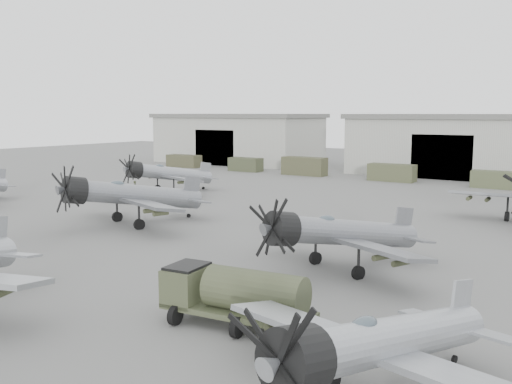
{
  "coord_description": "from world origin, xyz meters",
  "views": [
    {
      "loc": [
        21.33,
        -21.37,
        8.84
      ],
      "look_at": [
        -3.94,
        16.61,
        2.5
      ],
      "focal_mm": 40.0,
      "sensor_mm": 36.0,
      "label": 1
    }
  ],
  "objects_px": {
    "fuel_tanker": "(235,293)",
    "tug_trailer": "(127,196)",
    "ground_crew": "(135,188)",
    "aircraft_near_2": "(375,345)",
    "aircraft_mid_2": "(335,233)",
    "aircraft_far_0": "(164,173)",
    "aircraft_mid_1": "(125,195)"
  },
  "relations": [
    {
      "from": "fuel_tanker",
      "to": "tug_trailer",
      "type": "distance_m",
      "value": 36.43
    },
    {
      "from": "aircraft_mid_1",
      "to": "ground_crew",
      "type": "height_order",
      "value": "aircraft_mid_1"
    },
    {
      "from": "aircraft_far_0",
      "to": "ground_crew",
      "type": "distance_m",
      "value": 3.8
    },
    {
      "from": "aircraft_near_2",
      "to": "aircraft_mid_2",
      "type": "height_order",
      "value": "aircraft_mid_2"
    },
    {
      "from": "aircraft_near_2",
      "to": "aircraft_far_0",
      "type": "bearing_deg",
      "value": 153.19
    },
    {
      "from": "tug_trailer",
      "to": "ground_crew",
      "type": "relative_size",
      "value": 3.91
    },
    {
      "from": "aircraft_mid_2",
      "to": "fuel_tanker",
      "type": "xyz_separation_m",
      "value": [
        0.21,
        -9.79,
        -0.78
      ]
    },
    {
      "from": "aircraft_far_0",
      "to": "fuel_tanker",
      "type": "bearing_deg",
      "value": -25.17
    },
    {
      "from": "tug_trailer",
      "to": "aircraft_mid_1",
      "type": "bearing_deg",
      "value": -67.31
    },
    {
      "from": "aircraft_far_0",
      "to": "ground_crew",
      "type": "bearing_deg",
      "value": -89.93
    },
    {
      "from": "aircraft_mid_1",
      "to": "aircraft_far_0",
      "type": "height_order",
      "value": "aircraft_mid_1"
    },
    {
      "from": "aircraft_mid_1",
      "to": "fuel_tanker",
      "type": "relative_size",
      "value": 2.01
    },
    {
      "from": "ground_crew",
      "to": "fuel_tanker",
      "type": "bearing_deg",
      "value": -151.07
    },
    {
      "from": "fuel_tanker",
      "to": "ground_crew",
      "type": "relative_size",
      "value": 4.07
    },
    {
      "from": "aircraft_near_2",
      "to": "ground_crew",
      "type": "relative_size",
      "value": 7.07
    },
    {
      "from": "aircraft_far_0",
      "to": "aircraft_near_2",
      "type": "bearing_deg",
      "value": -22.02
    },
    {
      "from": "tug_trailer",
      "to": "aircraft_near_2",
      "type": "bearing_deg",
      "value": -57.82
    },
    {
      "from": "ground_crew",
      "to": "aircraft_near_2",
      "type": "bearing_deg",
      "value": -148.61
    },
    {
      "from": "fuel_tanker",
      "to": "ground_crew",
      "type": "height_order",
      "value": "fuel_tanker"
    },
    {
      "from": "aircraft_mid_2",
      "to": "ground_crew",
      "type": "bearing_deg",
      "value": 177.86
    },
    {
      "from": "aircraft_mid_2",
      "to": "fuel_tanker",
      "type": "distance_m",
      "value": 9.82
    },
    {
      "from": "ground_crew",
      "to": "aircraft_mid_1",
      "type": "bearing_deg",
      "value": -159.51
    },
    {
      "from": "fuel_tanker",
      "to": "ground_crew",
      "type": "bearing_deg",
      "value": 135.18
    },
    {
      "from": "aircraft_mid_1",
      "to": "tug_trailer",
      "type": "bearing_deg",
      "value": 155.1
    },
    {
      "from": "aircraft_mid_1",
      "to": "tug_trailer",
      "type": "distance_m",
      "value": 13.27
    },
    {
      "from": "aircraft_near_2",
      "to": "ground_crew",
      "type": "height_order",
      "value": "aircraft_near_2"
    },
    {
      "from": "aircraft_mid_2",
      "to": "fuel_tanker",
      "type": "relative_size",
      "value": 1.78
    },
    {
      "from": "aircraft_far_0",
      "to": "ground_crew",
      "type": "relative_size",
      "value": 7.35
    },
    {
      "from": "aircraft_far_0",
      "to": "aircraft_mid_1",
      "type": "bearing_deg",
      "value": -38.64
    },
    {
      "from": "aircraft_mid_2",
      "to": "aircraft_far_0",
      "type": "height_order",
      "value": "aircraft_mid_2"
    },
    {
      "from": "aircraft_mid_1",
      "to": "tug_trailer",
      "type": "height_order",
      "value": "aircraft_mid_1"
    },
    {
      "from": "tug_trailer",
      "to": "aircraft_far_0",
      "type": "bearing_deg",
      "value": 72.66
    }
  ]
}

